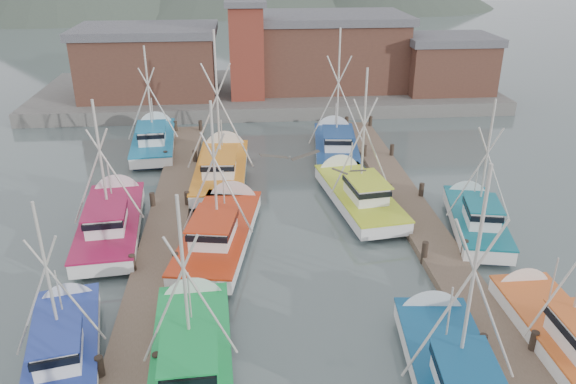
{
  "coord_description": "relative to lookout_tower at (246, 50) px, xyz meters",
  "views": [
    {
      "loc": [
        -2.7,
        -18.05,
        14.61
      ],
      "look_at": [
        -0.4,
        8.37,
        2.6
      ],
      "focal_mm": 35.0,
      "sensor_mm": 36.0,
      "label": 1
    }
  ],
  "objects": [
    {
      "name": "boat_10",
      "position": [
        -7.87,
        -23.26,
        -4.87
      ],
      "size": [
        3.88,
        9.9,
        8.43
      ],
      "rotation": [
        0.0,
        0.0,
        0.09
      ],
      "color": "black",
      "rests_on": "ground"
    },
    {
      "name": "gull_far",
      "position": [
        3.92,
        -28.68,
        -0.23
      ],
      "size": [
        1.51,
        0.66,
        0.24
      ],
      "rotation": [
        0.0,
        0.0,
        -0.52
      ],
      "color": "slate",
      "rests_on": "ground"
    },
    {
      "name": "boat_14",
      "position": [
        -7.32,
        -9.9,
        -4.87
      ],
      "size": [
        3.68,
        9.67,
        8.66
      ],
      "rotation": [
        0.0,
        0.0,
        0.08
      ],
      "color": "black",
      "rests_on": "ground"
    },
    {
      "name": "lookout_tower",
      "position": [
        0.0,
        0.0,
        0.0
      ],
      "size": [
        3.6,
        3.6,
        8.5
      ],
      "color": "maroon",
      "rests_on": "quay"
    },
    {
      "name": "boat_4",
      "position": [
        -2.8,
        -34.37,
        -4.87
      ],
      "size": [
        3.34,
        9.21,
        8.16
      ],
      "rotation": [
        0.0,
        0.0,
        0.05
      ],
      "color": "black",
      "rests_on": "ground"
    },
    {
      "name": "dock_right",
      "position": [
        9.0,
        -28.96,
        -5.34
      ],
      "size": [
        2.3,
        46.0,
        1.5
      ],
      "color": "brown",
      "rests_on": "ground"
    },
    {
      "name": "quay",
      "position": [
        2.0,
        4.0,
        -4.95
      ],
      "size": [
        44.0,
        16.0,
        1.2
      ],
      "primitive_type": "cube",
      "color": "slate",
      "rests_on": "ground"
    },
    {
      "name": "boat_13",
      "position": [
        6.2,
        -12.26,
        -4.87
      ],
      "size": [
        4.02,
        9.78,
        10.04
      ],
      "rotation": [
        0.0,
        0.0,
        -0.11
      ],
      "color": "black",
      "rests_on": "ground"
    },
    {
      "name": "boat_7",
      "position": [
        11.27,
        -34.36,
        -4.87
      ],
      "size": [
        3.54,
        8.32,
        8.8
      ],
      "rotation": [
        0.0,
        0.0,
        0.01
      ],
      "color": "black",
      "rests_on": "ground"
    },
    {
      "name": "shed_left",
      "position": [
        -9.0,
        2.0,
        -1.21
      ],
      "size": [
        12.72,
        8.48,
        6.2
      ],
      "color": "brown",
      "rests_on": "quay"
    },
    {
      "name": "boat_5",
      "position": [
        6.38,
        -36.13,
        -4.87
      ],
      "size": [
        3.82,
        9.32,
        9.58
      ],
      "rotation": [
        0.0,
        0.0,
        -0.1
      ],
      "color": "black",
      "rests_on": "ground"
    },
    {
      "name": "gull_near",
      "position": [
        0.49,
        -37.86,
        4.04
      ],
      "size": [
        1.55,
        0.65,
        0.24
      ],
      "rotation": [
        0.0,
        0.0,
        0.23
      ],
      "color": "slate",
      "rests_on": "ground"
    },
    {
      "name": "shed_right",
      "position": [
        19.0,
        1.0,
        -1.71
      ],
      "size": [
        8.48,
        6.36,
        5.2
      ],
      "color": "brown",
      "rests_on": "quay"
    },
    {
      "name": "boat_8",
      "position": [
        -1.94,
        -24.93,
        -4.87
      ],
      "size": [
        4.72,
        10.25,
        8.72
      ],
      "rotation": [
        0.0,
        0.0,
        -0.18
      ],
      "color": "black",
      "rests_on": "ground"
    },
    {
      "name": "boat_6",
      "position": [
        -7.61,
        -33.53,
        -4.87
      ],
      "size": [
        3.94,
        8.28,
        7.5
      ],
      "rotation": [
        0.0,
        0.0,
        0.2
      ],
      "color": "black",
      "rests_on": "ground"
    },
    {
      "name": "ground",
      "position": [
        2.0,
        -33.0,
        -5.55
      ],
      "size": [
        260.0,
        260.0,
        0.0
      ],
      "primitive_type": "plane",
      "color": "#4B5B59",
      "rests_on": "ground"
    },
    {
      "name": "shed_center",
      "position": [
        8.0,
        4.0,
        -0.86
      ],
      "size": [
        14.84,
        9.54,
        6.9
      ],
      "color": "brown",
      "rests_on": "quay"
    },
    {
      "name": "boat_11",
      "position": [
        11.83,
        -24.71,
        -4.87
      ],
      "size": [
        4.08,
        8.43,
        8.13
      ],
      "rotation": [
        0.0,
        0.0,
        -0.21
      ],
      "color": "black",
      "rests_on": "ground"
    },
    {
      "name": "boat_9",
      "position": [
        6.0,
        -20.94,
        -4.87
      ],
      "size": [
        4.2,
        9.79,
        9.18
      ],
      "rotation": [
        0.0,
        0.0,
        0.14
      ],
      "color": "black",
      "rests_on": "ground"
    },
    {
      "name": "boat_12",
      "position": [
        -2.09,
        -16.09,
        -4.86
      ],
      "size": [
        4.31,
        10.36,
        10.7
      ],
      "rotation": [
        0.0,
        0.0,
        -0.05
      ],
      "color": "black",
      "rests_on": "ground"
    },
    {
      "name": "dock_left",
      "position": [
        -5.0,
        -28.96,
        -5.34
      ],
      "size": [
        2.3,
        46.0,
        1.5
      ],
      "color": "brown",
      "rests_on": "ground"
    },
    {
      "name": "distant_hills",
      "position": [
        -10.76,
        89.59,
        -5.55
      ],
      "size": [
        175.0,
        140.0,
        42.0
      ],
      "color": "#404B3F",
      "rests_on": "ground"
    }
  ]
}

